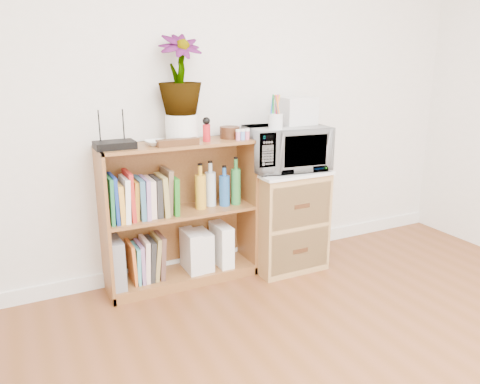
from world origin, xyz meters
TOP-DOWN VIEW (x-y plane):
  - skirting_board at (0.00, 2.24)m, footprint 4.00×0.02m
  - bookshelf at (-0.35, 2.10)m, footprint 1.00×0.30m
  - wicker_unit at (0.40, 2.02)m, footprint 0.50×0.45m
  - microwave at (0.40, 2.02)m, footprint 0.57×0.42m
  - pen_cup at (0.26, 1.93)m, footprint 0.09×0.09m
  - small_appliance at (0.51, 2.07)m, footprint 0.24×0.20m
  - router at (-0.75, 2.08)m, footprint 0.23×0.16m
  - white_bowl at (-0.50, 2.07)m, footprint 0.13×0.13m
  - plant_pot at (-0.31, 2.12)m, footprint 0.20×0.20m
  - potted_plant at (-0.31, 2.12)m, footprint 0.27×0.27m
  - trinket_box at (-0.38, 2.00)m, footprint 0.26×0.06m
  - kokeshi_doll at (-0.17, 2.06)m, footprint 0.05×0.05m
  - wooden_bowl at (0.02, 2.11)m, footprint 0.13×0.13m
  - paint_jars at (0.06, 2.01)m, footprint 0.11×0.04m
  - file_box at (-0.80, 2.10)m, footprint 0.09×0.25m
  - magazine_holder_left at (-0.29, 2.09)m, footprint 0.09×0.22m
  - magazine_holder_mid at (-0.20, 2.09)m, footprint 0.08×0.21m
  - magazine_holder_right at (-0.06, 2.09)m, footprint 0.09×0.23m
  - cookbooks at (-0.60, 2.10)m, footprint 0.43×0.20m
  - liquor_bottles at (-0.02, 2.10)m, footprint 0.48×0.07m
  - lower_books at (-0.59, 2.10)m, footprint 0.23×0.19m

SIDE VIEW (x-z plane):
  - skirting_board at x=0.00m, z-range 0.00..0.10m
  - magazine_holder_mid at x=-0.20m, z-range 0.07..0.34m
  - lower_books at x=-0.59m, z-range 0.06..0.35m
  - magazine_holder_left at x=-0.29m, z-range 0.07..0.35m
  - magazine_holder_right at x=-0.06m, z-range 0.07..0.36m
  - file_box at x=-0.80m, z-range 0.07..0.38m
  - wicker_unit at x=0.40m, z-range 0.00..0.70m
  - bookshelf at x=-0.35m, z-range 0.00..0.95m
  - cookbooks at x=-0.60m, z-range 0.48..0.78m
  - liquor_bottles at x=-0.02m, z-range 0.48..0.80m
  - microwave at x=0.40m, z-range 0.72..1.02m
  - white_bowl at x=-0.50m, z-range 0.95..0.98m
  - trinket_box at x=-0.38m, z-range 0.95..0.99m
  - router at x=-0.75m, z-range 0.95..0.99m
  - paint_jars at x=0.06m, z-range 0.95..1.01m
  - wooden_bowl at x=0.02m, z-range 0.95..1.03m
  - kokeshi_doll at x=-0.17m, z-range 0.95..1.06m
  - plant_pot at x=-0.31m, z-range 0.95..1.12m
  - pen_cup at x=0.26m, z-range 1.02..1.12m
  - small_appliance at x=0.51m, z-range 1.02..1.20m
  - potted_plant at x=-0.31m, z-range 1.12..1.60m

